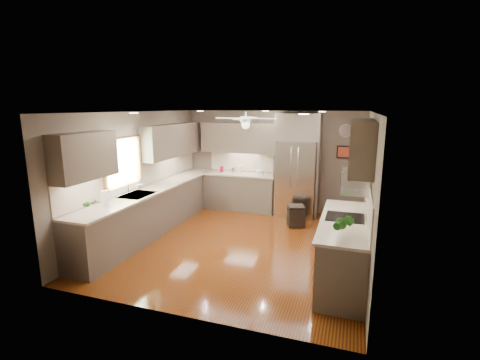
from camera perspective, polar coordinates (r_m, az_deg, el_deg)
The scene contains 27 objects.
floor at distance 6.84m, azimuth 0.11°, elevation -10.35°, with size 5.00×5.00×0.00m, color #4B150A.
ceiling at distance 6.33m, azimuth 0.12°, elevation 11.09°, with size 5.00×5.00×0.00m, color white.
wall_back at distance 8.84m, azimuth 5.25°, elevation 3.14°, with size 4.50×4.50×0.00m, color #665A4E.
wall_front at distance 4.25m, azimuth -10.66°, elevation -6.70°, with size 4.50×4.50×0.00m, color #665A4E.
wall_left at distance 7.48m, azimuth -16.48°, elevation 1.09°, with size 5.00×5.00×0.00m, color #665A4E.
wall_right at distance 6.16m, azimuth 20.41°, elevation -1.43°, with size 5.00×5.00×0.00m, color #665A4E.
canister_a at distance 8.96m, azimuth -3.02°, elevation 1.81°, with size 0.09×0.09×0.15m, color maroon.
canister_b at distance 8.84m, azimuth -1.10°, elevation 1.62°, with size 0.09×0.09×0.14m, color silver.
canister_c at distance 8.83m, azimuth -0.02°, elevation 1.74°, with size 0.12×0.12×0.20m, color beige.
soap_bottle at distance 7.26m, azimuth -16.07°, elevation -0.97°, with size 0.08×0.08×0.18m, color white.
potted_plant_left at distance 6.05m, azimuth -23.13°, elevation -3.50°, with size 0.15×0.10×0.29m, color #215F1B.
potted_plant_right at distance 4.72m, azimuth 16.67°, elevation -6.90°, with size 0.19×0.15×0.34m, color #215F1B.
bowl at distance 8.70m, azimuth 3.23°, elevation 1.12°, with size 0.20×0.20×0.05m, color beige.
left_run at distance 7.61m, azimuth -13.66°, elevation -4.50°, with size 0.65×4.70×1.45m.
back_run at distance 8.90m, azimuth 0.17°, elevation -1.77°, with size 1.85×0.65×1.45m.
uppers at distance 7.29m, azimuth -3.67°, elevation 6.23°, with size 4.50×4.70×0.95m.
window at distance 7.01m, azimuth -18.74°, elevation 2.74°, with size 0.05×1.12×0.92m.
sink at distance 6.97m, azimuth -16.50°, elevation -2.57°, with size 0.50×0.70×0.32m.
refrigerator at distance 8.38m, azimuth 9.36°, elevation 2.13°, with size 1.06×0.75×2.45m.
right_run at distance 5.62m, azimuth 16.72°, elevation -10.65°, with size 0.70×2.20×1.45m.
microwave at distance 5.57m, azimuth 18.42°, elevation -0.22°, with size 0.43×0.55×0.34m.
ceiling_fan at distance 6.62m, azimuth 0.95°, elevation 9.67°, with size 1.18×1.18×0.32m.
recessed_lights at distance 6.72m, azimuth 0.89°, elevation 11.08°, with size 2.84×3.14×0.01m.
wall_clock at distance 8.51m, azimuth 16.98°, elevation 7.76°, with size 0.30×0.03×0.30m.
framed_print at distance 8.55m, azimuth 16.77°, elevation 4.42°, with size 0.36×0.03×0.30m.
stool at distance 7.79m, azimuth 9.15°, elevation -5.83°, with size 0.45×0.45×0.45m.
paper_towel at distance 6.28m, azimuth -21.29°, elevation -2.85°, with size 0.12×0.12×0.30m.
Camera 1 is at (2.00, -6.00, 2.59)m, focal length 26.00 mm.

